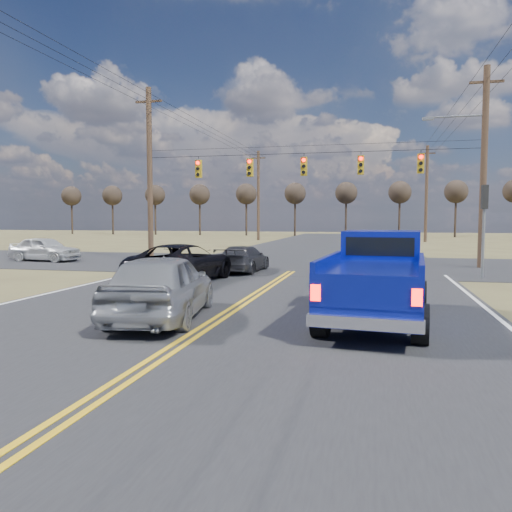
% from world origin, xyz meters
% --- Properties ---
extents(ground, '(160.00, 160.00, 0.00)m').
position_xyz_m(ground, '(0.00, 0.00, 0.00)').
color(ground, brown).
rests_on(ground, ground).
extents(road_main, '(14.00, 120.00, 0.02)m').
position_xyz_m(road_main, '(0.00, 10.00, 0.00)').
color(road_main, '#28282B').
rests_on(road_main, ground).
extents(road_cross, '(120.00, 12.00, 0.02)m').
position_xyz_m(road_cross, '(0.00, 18.00, 0.00)').
color(road_cross, '#28282B').
rests_on(road_cross, ground).
extents(signal_gantry, '(19.60, 4.83, 10.00)m').
position_xyz_m(signal_gantry, '(0.50, 17.79, 5.06)').
color(signal_gantry, '#473323').
rests_on(signal_gantry, ground).
extents(utility_poles, '(19.60, 58.32, 10.00)m').
position_xyz_m(utility_poles, '(0.00, 17.00, 5.23)').
color(utility_poles, '#473323').
rests_on(utility_poles, ground).
extents(treeline, '(87.00, 117.80, 7.40)m').
position_xyz_m(treeline, '(0.00, 26.96, 5.70)').
color(treeline, '#33261C').
rests_on(treeline, ground).
extents(pickup_truck, '(2.71, 5.99, 2.19)m').
position_xyz_m(pickup_truck, '(3.84, 3.45, 1.06)').
color(pickup_truck, black).
rests_on(pickup_truck, ground).
extents(silver_suv, '(2.75, 5.21, 1.69)m').
position_xyz_m(silver_suv, '(-1.39, 2.44, 0.84)').
color(silver_suv, gray).
rests_on(silver_suv, ground).
extents(black_suv, '(3.10, 5.70, 1.52)m').
position_xyz_m(black_suv, '(-3.62, 9.38, 0.76)').
color(black_suv, black).
rests_on(black_suv, ground).
extents(white_car_queue, '(1.86, 3.99, 1.26)m').
position_xyz_m(white_car_queue, '(3.16, 15.50, 0.63)').
color(white_car_queue, silver).
rests_on(white_car_queue, ground).
extents(dgrey_car_queue, '(1.83, 4.28, 1.23)m').
position_xyz_m(dgrey_car_queue, '(-2.21, 13.48, 0.62)').
color(dgrey_car_queue, '#2E2E32').
rests_on(dgrey_car_queue, ground).
extents(cross_car_west, '(2.17, 4.41, 1.45)m').
position_xyz_m(cross_car_west, '(-14.91, 16.33, 0.72)').
color(cross_car_west, silver).
rests_on(cross_car_west, ground).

